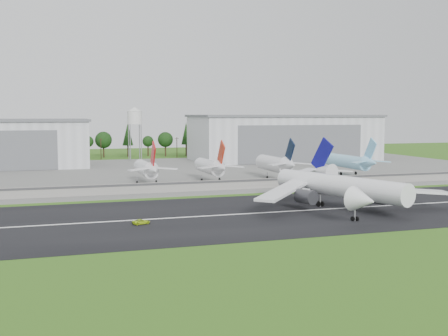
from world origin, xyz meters
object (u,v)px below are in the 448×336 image
object	(u,v)px
main_airliner	(339,191)
ground_vehicle	(141,222)
parked_jet_skyblue	(350,161)
parked_jet_red_a	(147,169)
parked_jet_red_b	(212,167)
parked_jet_navy	(277,164)

from	to	relation	value
main_airliner	ground_vehicle	world-z (taller)	main_airliner
main_airliner	parked_jet_skyblue	xyz separation A→B (m)	(45.72, 71.95, 1.08)
parked_jet_red_a	parked_jet_skyblue	bearing A→B (deg)	3.35
parked_jet_red_a	parked_jet_skyblue	xyz separation A→B (m)	(85.78, 5.02, 0.06)
parked_jet_red_b	parked_jet_navy	world-z (taller)	parked_jet_navy
main_airliner	parked_jet_red_a	bearing A→B (deg)	-76.54
main_airliner	parked_jet_red_b	size ratio (longest dim) A/B	1.85
parked_jet_navy	parked_jet_skyblue	distance (m)	35.51
parked_jet_red_b	parked_jet_navy	distance (m)	26.41
main_airliner	ground_vehicle	distance (m)	54.67
ground_vehicle	parked_jet_skyblue	xyz separation A→B (m)	(100.00, 76.96, 5.30)
ground_vehicle	parked_jet_navy	distance (m)	97.05
main_airliner	parked_jet_navy	world-z (taller)	main_airliner
parked_jet_red_b	parked_jet_navy	bearing A→B (deg)	0.11
parked_jet_red_a	parked_jet_skyblue	distance (m)	85.92
parked_jet_red_a	parked_jet_navy	bearing A→B (deg)	0.07
main_airliner	parked_jet_skyblue	size ratio (longest dim) A/B	1.55
parked_jet_skyblue	ground_vehicle	bearing A→B (deg)	-142.42
parked_jet_skyblue	parked_jet_navy	bearing A→B (deg)	-171.97
ground_vehicle	parked_jet_skyblue	distance (m)	126.29
main_airliner	parked_jet_navy	bearing A→B (deg)	-116.40
parked_jet_red_b	parked_jet_skyblue	world-z (taller)	parked_jet_skyblue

